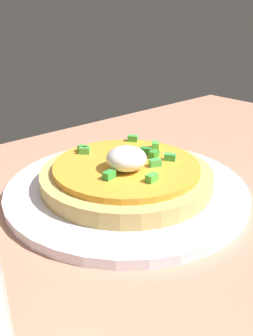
{
  "coord_description": "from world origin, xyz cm",
  "views": [
    {
      "loc": [
        21.52,
        19.1,
        22.34
      ],
      "look_at": [
        -2.74,
        -8.34,
        6.08
      ],
      "focal_mm": 37.72,
      "sensor_mm": 36.0,
      "label": 1
    }
  ],
  "objects": [
    {
      "name": "dining_table",
      "position": [
        0.0,
        0.0,
        1.49
      ],
      "size": [
        107.85,
        67.79,
        2.99
      ],
      "primitive_type": "cube",
      "color": "tan",
      "rests_on": "ground"
    },
    {
      "name": "pizza",
      "position": [
        -2.7,
        -8.28,
        5.42
      ],
      "size": [
        19.58,
        19.58,
        5.13
      ],
      "color": "tan",
      "rests_on": "plate"
    },
    {
      "name": "plate",
      "position": [
        -2.74,
        -8.34,
        3.53
      ],
      "size": [
        27.68,
        27.68,
        1.09
      ],
      "primitive_type": "cylinder",
      "color": "white",
      "rests_on": "dining_table"
    }
  ]
}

